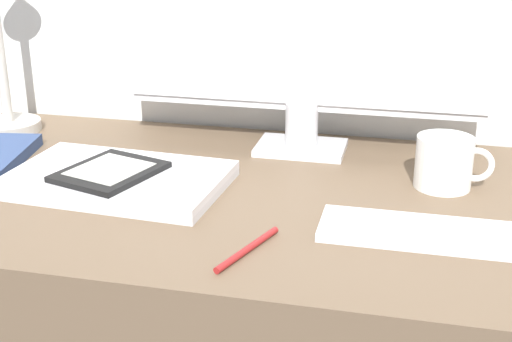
{
  "coord_description": "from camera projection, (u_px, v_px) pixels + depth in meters",
  "views": [
    {
      "loc": [
        0.27,
        -0.77,
        1.13
      ],
      "look_at": [
        0.05,
        0.16,
        0.77
      ],
      "focal_mm": 50.0,
      "sensor_mm": 36.0,
      "label": 1
    }
  ],
  "objects": [
    {
      "name": "coffee_mug",
      "position": [
        445.0,
        162.0,
        1.11
      ],
      "size": [
        0.12,
        0.09,
        0.08
      ],
      "color": "white",
      "rests_on": "desk"
    },
    {
      "name": "pen",
      "position": [
        248.0,
        249.0,
        0.91
      ],
      "size": [
        0.05,
        0.13,
        0.01
      ],
      "color": "maroon",
      "rests_on": "desk"
    },
    {
      "name": "keyboard",
      "position": [
        417.0,
        231.0,
        0.96
      ],
      "size": [
        0.26,
        0.1,
        0.01
      ],
      "color": "silver",
      "rests_on": "desk"
    },
    {
      "name": "ereader",
      "position": [
        110.0,
        172.0,
        1.11
      ],
      "size": [
        0.17,
        0.18,
        0.01
      ],
      "color": "black",
      "rests_on": "laptop"
    },
    {
      "name": "laptop",
      "position": [
        118.0,
        179.0,
        1.12
      ],
      "size": [
        0.34,
        0.23,
        0.02
      ],
      "color": "silver",
      "rests_on": "desk"
    },
    {
      "name": "monitor",
      "position": [
        304.0,
        24.0,
        1.21
      ],
      "size": [
        0.66,
        0.11,
        0.42
      ],
      "color": "silver",
      "rests_on": "desk"
    }
  ]
}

